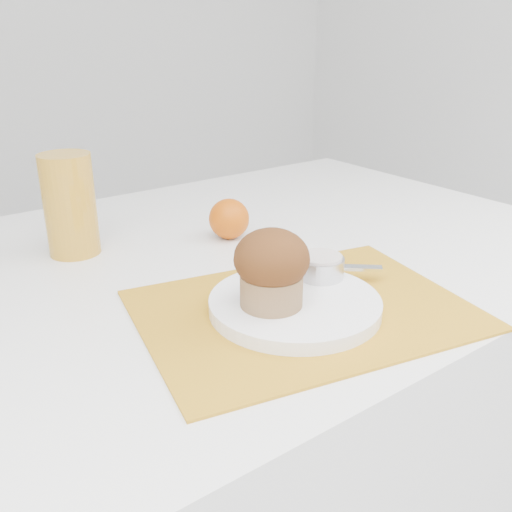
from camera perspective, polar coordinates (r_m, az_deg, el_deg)
table at (r=1.08m, az=-3.00°, el=-18.54°), size 1.20×0.80×0.75m
placemat at (r=0.71m, az=4.78°, el=-5.38°), size 0.45×0.37×0.00m
plate at (r=0.70m, az=3.90°, el=-4.85°), size 0.26×0.26×0.02m
ramekin at (r=0.76m, az=6.48°, el=-1.13°), size 0.07×0.07×0.03m
cream at (r=0.75m, az=6.53°, el=-0.17°), size 0.06×0.06×0.01m
raspberry_near at (r=0.74m, az=2.31°, el=-1.97°), size 0.02×0.02×0.02m
raspberry_far at (r=0.75m, az=5.31°, el=-1.68°), size 0.02×0.02×0.02m
butter_knife at (r=0.79m, az=5.97°, el=-1.04°), size 0.14×0.13×0.00m
orange at (r=0.94m, az=-2.71°, el=3.73°), size 0.07×0.07×0.07m
juice_glass at (r=0.91m, az=-18.12°, el=4.88°), size 0.08×0.08×0.16m
muffin at (r=0.66m, az=1.57°, el=-1.14°), size 0.09×0.09×0.09m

